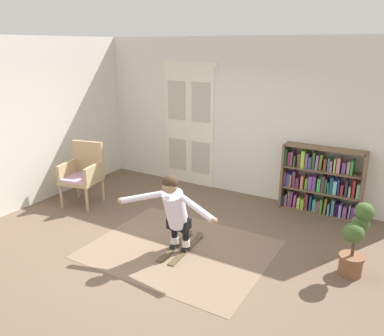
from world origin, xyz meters
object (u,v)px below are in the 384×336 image
wicker_chair (83,172)px  potted_plant (356,240)px  bookshelf (319,183)px  person_skier (175,208)px  skis_pair (181,247)px

wicker_chair → potted_plant: 4.58m
bookshelf → potted_plant: (0.84, -1.74, -0.04)m
bookshelf → wicker_chair: 4.11m
bookshelf → wicker_chair: size_ratio=1.21×
bookshelf → person_skier: bearing=-118.7°
potted_plant → person_skier: person_skier is taller
person_skier → bookshelf: bearing=61.3°
wicker_chair → skis_pair: 2.52m
wicker_chair → person_skier: person_skier is taller
potted_plant → bookshelf: bearing=115.8°
wicker_chair → person_skier: 2.52m
bookshelf → potted_plant: bookshelf is taller
person_skier → potted_plant: bearing=17.6°
potted_plant → person_skier: bearing=-162.4°
bookshelf → potted_plant: bearing=-64.2°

